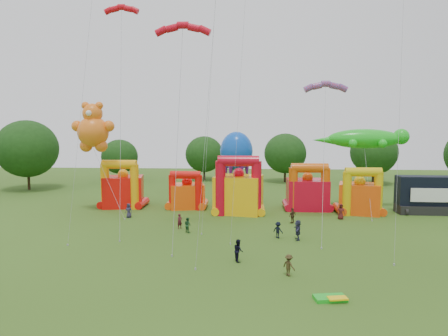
# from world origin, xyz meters

# --- Properties ---
(ground) EXTENTS (160.00, 160.00, 0.00)m
(ground) POSITION_xyz_m (0.00, 0.00, 0.00)
(ground) COLOR #315116
(ground) RESTS_ON ground
(tree_ring) EXTENTS (123.38, 125.48, 12.07)m
(tree_ring) POSITION_xyz_m (-1.18, 0.61, 6.26)
(tree_ring) COLOR #352314
(tree_ring) RESTS_ON ground
(bouncy_castle_0) EXTENTS (5.80, 4.98, 6.55)m
(bouncy_castle_0) POSITION_xyz_m (-16.31, 29.28, 2.49)
(bouncy_castle_0) COLOR red
(bouncy_castle_0) RESTS_ON ground
(bouncy_castle_1) EXTENTS (5.14, 4.48, 5.14)m
(bouncy_castle_1) POSITION_xyz_m (-7.51, 29.03, 1.98)
(bouncy_castle_1) COLOR #F7510D
(bouncy_castle_1) RESTS_ON ground
(bouncy_castle_2) EXTENTS (6.39, 5.50, 7.41)m
(bouncy_castle_2) POSITION_xyz_m (-0.50, 26.26, 2.80)
(bouncy_castle_2) COLOR #FFB60D
(bouncy_castle_2) RESTS_ON ground
(bouncy_castle_3) EXTENTS (5.26, 4.23, 6.27)m
(bouncy_castle_3) POSITION_xyz_m (8.53, 29.05, 2.38)
(bouncy_castle_3) COLOR red
(bouncy_castle_3) RESTS_ON ground
(bouncy_castle_4) EXTENTS (5.64, 4.95, 5.97)m
(bouncy_castle_4) POSITION_xyz_m (14.69, 26.92, 2.28)
(bouncy_castle_4) COLOR #F14B0D
(bouncy_castle_4) RESTS_ON ground
(stage_trailer) EXTENTS (7.32, 3.01, 4.78)m
(stage_trailer) POSITION_xyz_m (23.19, 27.65, 2.29)
(stage_trailer) COLOR black
(stage_trailer) RESTS_ON ground
(teddy_bear_kite) EXTENTS (8.07, 6.53, 14.15)m
(teddy_bear_kite) POSITION_xyz_m (-17.21, 24.84, 6.04)
(teddy_bear_kite) COLOR orange
(teddy_bear_kite) RESTS_ON ground
(gecko_kite) EXTENTS (12.63, 9.90, 10.75)m
(gecko_kite) POSITION_xyz_m (15.86, 28.93, 7.02)
(gecko_kite) COLOR #1CC51E
(gecko_kite) RESTS_ON ground
(octopus_kite) EXTENTS (4.93, 10.55, 10.32)m
(octopus_kite) POSITION_xyz_m (-0.45, 30.82, 4.97)
(octopus_kite) COLOR blue
(octopus_kite) RESTS_ON ground
(parafoil_kites) EXTENTS (27.96, 16.54, 26.07)m
(parafoil_kites) POSITION_xyz_m (-7.40, 18.26, 11.42)
(parafoil_kites) COLOR red
(parafoil_kites) RESTS_ON ground
(diamond_kites) EXTENTS (30.72, 16.61, 42.04)m
(diamond_kites) POSITION_xyz_m (-2.32, 14.28, 17.19)
(diamond_kites) COLOR red
(diamond_kites) RESTS_ON ground
(folded_kite_bundle) EXTENTS (2.14, 1.35, 0.31)m
(folded_kite_bundle) POSITION_xyz_m (5.95, 1.15, 0.14)
(folded_kite_bundle) COLOR green
(folded_kite_bundle) RESTS_ON ground
(spectator_0) EXTENTS (0.95, 0.72, 1.74)m
(spectator_0) POSITION_xyz_m (-13.63, 22.98, 0.87)
(spectator_0) COLOR #2B2741
(spectator_0) RESTS_ON ground
(spectator_1) EXTENTS (0.70, 0.68, 1.62)m
(spectator_1) POSITION_xyz_m (-6.61, 18.16, 0.81)
(spectator_1) COLOR #4C1520
(spectator_1) RESTS_ON ground
(spectator_2) EXTENTS (0.97, 0.96, 1.57)m
(spectator_2) POSITION_xyz_m (-5.54, 16.74, 0.79)
(spectator_2) COLOR #1C4623
(spectator_2) RESTS_ON ground
(spectator_3) EXTENTS (1.21, 1.08, 1.62)m
(spectator_3) POSITION_xyz_m (3.65, 15.13, 0.81)
(spectator_3) COLOR black
(spectator_3) RESTS_ON ground
(spectator_4) EXTENTS (1.05, 1.03, 1.77)m
(spectator_4) POSITION_xyz_m (5.74, 21.35, 0.89)
(spectator_4) COLOR #452F1B
(spectator_4) RESTS_ON ground
(spectator_5) EXTENTS (0.65, 1.84, 1.97)m
(spectator_5) POSITION_xyz_m (5.51, 14.63, 0.98)
(spectator_5) COLOR #2A2B46
(spectator_5) RESTS_ON ground
(spectator_6) EXTENTS (0.92, 0.61, 1.86)m
(spectator_6) POSITION_xyz_m (11.65, 23.64, 0.93)
(spectator_6) COLOR #4C1615
(spectator_6) RESTS_ON ground
(spectator_8) EXTENTS (0.93, 1.06, 1.83)m
(spectator_8) POSITION_xyz_m (-0.08, 8.10, 0.92)
(spectator_8) COLOR black
(spectator_8) RESTS_ON ground
(spectator_9) EXTENTS (1.15, 1.17, 1.61)m
(spectator_9) POSITION_xyz_m (3.70, 5.16, 0.81)
(spectator_9) COLOR #382C16
(spectator_9) RESTS_ON ground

